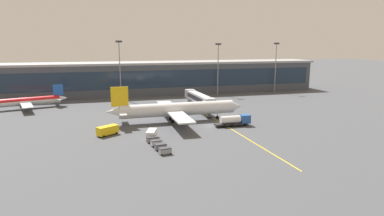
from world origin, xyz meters
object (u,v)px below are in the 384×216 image
at_px(fuel_tanker, 235,120).
at_px(lavatory_truck, 108,130).
at_px(baggage_cart_0, 165,151).
at_px(baggage_cart_2, 156,143).
at_px(baggage_cart_1, 161,147).
at_px(main_airliner, 177,109).
at_px(commuter_jet_far, 22,102).
at_px(crew_van, 152,134).
at_px(baggage_cart_3, 152,139).

bearing_deg(fuel_tanker, lavatory_truck, -179.76).
xyz_separation_m(baggage_cart_0, baggage_cart_2, (-0.94, 6.33, 0.00)).
distance_m(baggage_cart_1, baggage_cart_2, 3.20).
xyz_separation_m(lavatory_truck, baggage_cart_2, (10.97, -13.02, -0.64)).
bearing_deg(baggage_cart_1, baggage_cart_2, 98.47).
relative_size(main_airliner, commuter_jet_far, 1.38).
height_order(main_airliner, crew_van, main_airliner).
relative_size(fuel_tanker, lavatory_truck, 1.77).
relative_size(crew_van, baggage_cart_2, 1.90).
bearing_deg(baggage_cart_1, commuter_jet_far, 124.08).
xyz_separation_m(baggage_cart_0, baggage_cart_1, (-0.47, 3.17, 0.00)).
bearing_deg(fuel_tanker, baggage_cart_2, -152.81).
xyz_separation_m(baggage_cart_1, commuter_jet_far, (-41.54, 61.41, 1.96)).
xyz_separation_m(crew_van, baggage_cart_2, (0.17, -6.51, -0.53)).
xyz_separation_m(lavatory_truck, baggage_cart_3, (10.49, -9.86, -0.64)).
bearing_deg(baggage_cart_0, baggage_cart_1, 98.47).
bearing_deg(baggage_cart_2, baggage_cart_0, -81.53).
xyz_separation_m(crew_van, commuter_jet_far, (-40.90, 51.73, 1.43)).
relative_size(baggage_cart_2, baggage_cart_3, 1.00).
bearing_deg(commuter_jet_far, crew_van, -51.67).
bearing_deg(baggage_cart_3, baggage_cart_0, -81.53).
bearing_deg(baggage_cart_2, commuter_jet_far, 125.19).
bearing_deg(fuel_tanker, commuter_jet_far, 145.97).
bearing_deg(main_airliner, lavatory_truck, -154.32).
distance_m(fuel_tanker, crew_van, 26.68).
distance_m(lavatory_truck, baggage_cart_1, 19.83).
bearing_deg(crew_van, commuter_jet_far, 128.33).
bearing_deg(crew_van, baggage_cart_1, -86.19).
distance_m(main_airliner, fuel_tanker, 18.45).
height_order(fuel_tanker, baggage_cart_3, fuel_tanker).
distance_m(fuel_tanker, baggage_cart_0, 31.50).
bearing_deg(baggage_cart_0, baggage_cart_3, 98.47).
bearing_deg(baggage_cart_1, crew_van, 93.81).
bearing_deg(crew_van, baggage_cart_0, -85.03).
bearing_deg(main_airliner, baggage_cart_2, -114.04).
distance_m(lavatory_truck, commuter_jet_far, 54.34).
relative_size(main_airliner, baggage_cart_1, 15.36).
height_order(main_airliner, baggage_cart_0, main_airliner).
distance_m(baggage_cart_0, baggage_cart_3, 9.60).
xyz_separation_m(lavatory_truck, baggage_cart_1, (11.44, -16.19, -0.64)).
xyz_separation_m(crew_van, lavatory_truck, (-10.79, 6.51, 0.11)).
bearing_deg(baggage_cart_1, main_airliner, 69.45).
relative_size(lavatory_truck, commuter_jet_far, 0.19).
xyz_separation_m(main_airliner, baggage_cart_3, (-10.86, -20.13, -3.19)).
height_order(baggage_cart_0, baggage_cart_1, same).
height_order(baggage_cart_0, commuter_jet_far, commuter_jet_far).
xyz_separation_m(baggage_cart_0, baggage_cart_3, (-1.41, 9.50, 0.00)).
bearing_deg(crew_van, fuel_tanker, 14.48).
relative_size(baggage_cart_0, baggage_cart_1, 1.00).
distance_m(baggage_cart_1, baggage_cart_3, 6.40).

